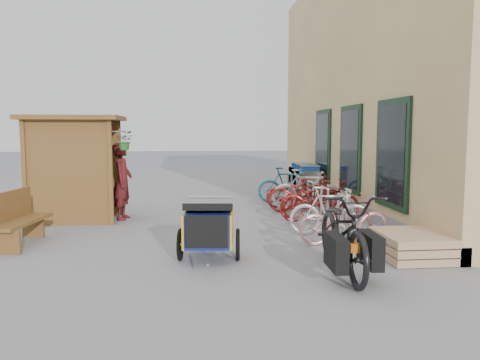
{
  "coord_description": "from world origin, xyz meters",
  "views": [
    {
      "loc": [
        -0.53,
        -8.51,
        2.06
      ],
      "look_at": [
        0.5,
        1.5,
        1.0
      ],
      "focal_mm": 35.0,
      "sensor_mm": 36.0,
      "label": 1
    }
  ],
  "objects": [
    {
      "name": "cargo_bike",
      "position": [
        1.64,
        -2.07,
        0.6
      ],
      "size": [
        0.9,
        2.33,
        1.21
      ],
      "rotation": [
        0.0,
        0.0,
        -0.04
      ],
      "color": "black",
      "rests_on": "ground"
    },
    {
      "name": "bike_1",
      "position": [
        2.17,
        0.35,
        0.49
      ],
      "size": [
        1.67,
        0.67,
        0.97
      ],
      "primitive_type": "imported",
      "rotation": [
        0.0,
        0.0,
        1.44
      ],
      "color": "silver",
      "rests_on": "ground"
    },
    {
      "name": "bike_2",
      "position": [
        2.36,
        1.8,
        0.48
      ],
      "size": [
        1.88,
        0.77,
        0.97
      ],
      "primitive_type": "imported",
      "rotation": [
        0.0,
        0.0,
        1.5
      ],
      "color": "maroon",
      "rests_on": "ground"
    },
    {
      "name": "person_kiosk",
      "position": [
        -2.14,
        2.51,
        0.89
      ],
      "size": [
        0.51,
        0.7,
        1.78
      ],
      "primitive_type": "imported",
      "rotation": [
        0.0,
        0.0,
        1.44
      ],
      "color": "maroon",
      "rests_on": "ground"
    },
    {
      "name": "bike_4",
      "position": [
        2.29,
        2.89,
        0.49
      ],
      "size": [
        1.95,
        1.03,
        0.98
      ],
      "primitive_type": "imported",
      "rotation": [
        0.0,
        0.0,
        1.36
      ],
      "color": "maroon",
      "rests_on": "ground"
    },
    {
      "name": "ground",
      "position": [
        0.0,
        0.0,
        0.0
      ],
      "size": [
        80.0,
        80.0,
        0.0
      ],
      "primitive_type": "plane",
      "color": "gray"
    },
    {
      "name": "bike_6",
      "position": [
        2.21,
        3.92,
        0.42
      ],
      "size": [
        1.69,
        0.95,
        0.84
      ],
      "primitive_type": "imported",
      "rotation": [
        0.0,
        0.0,
        1.83
      ],
      "color": "maroon",
      "rests_on": "ground"
    },
    {
      "name": "child_trailer",
      "position": [
        -0.27,
        -1.15,
        0.55
      ],
      "size": [
        1.04,
        1.7,
        0.99
      ],
      "rotation": [
        0.0,
        0.0,
        -0.11
      ],
      "color": "navy",
      "rests_on": "ground"
    },
    {
      "name": "building",
      "position": [
        6.49,
        4.5,
        3.49
      ],
      "size": [
        6.07,
        13.0,
        7.0
      ],
      "color": "#D8C47C",
      "rests_on": "ground"
    },
    {
      "name": "bike_0",
      "position": [
        2.21,
        -0.37,
        0.45
      ],
      "size": [
        1.78,
        0.78,
        0.91
      ],
      "primitive_type": "imported",
      "rotation": [
        0.0,
        0.0,
        1.68
      ],
      "color": "#D98C8D",
      "rests_on": "ground"
    },
    {
      "name": "shopping_carts",
      "position": [
        3.0,
        6.22,
        0.6
      ],
      "size": [
        0.57,
        2.28,
        1.03
      ],
      "color": "silver",
      "rests_on": "ground"
    },
    {
      "name": "pallet_stack",
      "position": [
        3.0,
        -1.4,
        0.21
      ],
      "size": [
        1.0,
        1.2,
        0.4
      ],
      "color": "tan",
      "rests_on": "ground"
    },
    {
      "name": "bike_3",
      "position": [
        2.27,
        2.08,
        0.48
      ],
      "size": [
        1.65,
        0.9,
        0.96
      ],
      "primitive_type": "imported",
      "rotation": [
        0.0,
        0.0,
        1.87
      ],
      "color": "maroon",
      "rests_on": "ground"
    },
    {
      "name": "bike_rack",
      "position": [
        2.3,
        2.4,
        0.52
      ],
      "size": [
        0.05,
        5.35,
        0.86
      ],
      "color": "#A5A8AD",
      "rests_on": "ground"
    },
    {
      "name": "bike_5",
      "position": [
        2.41,
        3.22,
        0.54
      ],
      "size": [
        1.86,
        0.98,
        1.08
      ],
      "primitive_type": "imported",
      "rotation": [
        0.0,
        0.0,
        1.29
      ],
      "color": "silver",
      "rests_on": "ground"
    },
    {
      "name": "bike_7",
      "position": [
        2.19,
        4.52,
        0.52
      ],
      "size": [
        1.78,
        0.89,
        1.03
      ],
      "primitive_type": "imported",
      "rotation": [
        0.0,
        0.0,
        1.32
      ],
      "color": "#1F607C",
      "rests_on": "ground"
    },
    {
      "name": "kiosk",
      "position": [
        -3.28,
        2.47,
        1.55
      ],
      "size": [
        2.49,
        1.65,
        2.4
      ],
      "color": "brown",
      "rests_on": "ground"
    },
    {
      "name": "bench",
      "position": [
        -3.68,
        0.1,
        0.5
      ],
      "size": [
        0.7,
        1.61,
        0.99
      ],
      "rotation": [
        0.0,
        0.0,
        -0.15
      ],
      "color": "brown",
      "rests_on": "ground"
    }
  ]
}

